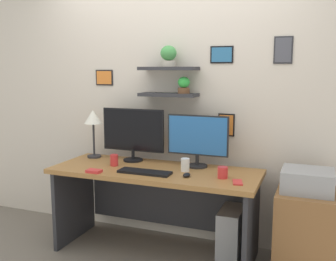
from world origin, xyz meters
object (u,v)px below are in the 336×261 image
cell_phone (238,182)px  scissors_tray (94,171)px  water_cup (185,165)px  keyboard (145,172)px  monitor_right (198,138)px  computer_tower_right (232,234)px  monitor_left (133,132)px  coffee_mug (223,172)px  computer_mouse (187,175)px  printer (307,181)px  desk (158,191)px  desk_lamp (93,121)px  pen_cup (114,160)px  drawer_cabinet (304,232)px

cell_phone → scissors_tray: bearing=171.8°
scissors_tray → water_cup: bearing=24.2°
keyboard → monitor_right: bearing=47.5°
computer_tower_right → keyboard: bearing=-158.2°
monitor_left → water_cup: bearing=-18.3°
coffee_mug → scissors_tray: coffee_mug is taller
computer_mouse → computer_tower_right: bearing=37.4°
monitor_right → computer_tower_right: (0.34, -0.10, -0.78)m
water_cup → printer: (0.96, 0.08, -0.06)m
computer_mouse → scissors_tray: (-0.75, -0.15, -0.00)m
desk → printer: 1.24m
monitor_right → cell_phone: (0.42, -0.36, -0.24)m
computer_mouse → desk_lamp: (-1.05, 0.33, 0.34)m
pen_cup → computer_tower_right: 1.19m
desk → water_cup: water_cup is taller
monitor_left → keyboard: monitor_left is taller
desk → monitor_left: (-0.31, 0.16, 0.47)m
desk → pen_cup: bearing=-168.8°
computer_mouse → cell_phone: bearing=-2.8°
water_cup → drawer_cabinet: water_cup is taller
monitor_right → printer: (0.91, -0.11, -0.25)m
monitor_left → drawer_cabinet: bearing=-4.1°
water_cup → monitor_right: bearing=75.8°
keyboard → scissors_tray: scissors_tray is taller
desk → desk_lamp: desk_lamp is taller
monitor_left → monitor_right: size_ratio=1.12×
printer → computer_tower_right: size_ratio=0.85×
desk_lamp → water_cup: (0.98, -0.18, -0.30)m
scissors_tray → printer: bearing=13.2°
keyboard → cell_phone: size_ratio=3.14×
coffee_mug → printer: bearing=15.0°
water_cup → computer_tower_right: (0.38, 0.09, -0.58)m
cell_phone → coffee_mug: size_ratio=1.56×
monitor_left → desk_lamp: bearing=-178.3°
drawer_cabinet → printer: bearing=90.0°
coffee_mug → water_cup: (-0.34, 0.09, 0.01)m
monitor_left → drawer_cabinet: (1.53, -0.11, -0.68)m
computer_mouse → desk_lamp: size_ratio=0.20×
pen_cup → water_cup: water_cup is taller
cell_phone → pen_cup: size_ratio=1.40×
desk → monitor_left: 0.59m
monitor_right → drawer_cabinet: size_ratio=0.81×
computer_mouse → scissors_tray: computer_mouse is taller
desk_lamp → printer: 1.98m
computer_mouse → scissors_tray: size_ratio=0.75×
monitor_right → coffee_mug: bearing=-43.6°
desk → water_cup: (0.26, -0.03, 0.26)m
drawer_cabinet → monitor_right: bearing=173.1°
keyboard → coffee_mug: size_ratio=4.89×
printer → computer_tower_right: (-0.57, 0.01, -0.53)m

